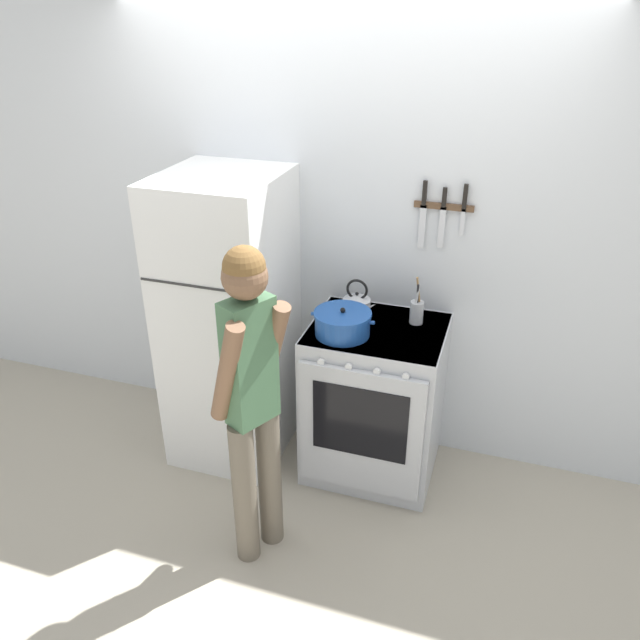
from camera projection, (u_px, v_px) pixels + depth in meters
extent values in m
plane|color=#B2A893|center=(338.00, 425.00, 4.10)|extent=(14.00, 14.00, 0.00)
cube|color=silver|center=(343.00, 241.00, 3.54)|extent=(10.00, 0.06, 2.55)
cube|color=white|center=(230.00, 322.00, 3.57)|extent=(0.63, 0.69, 1.70)
cube|color=#2D2D2D|center=(194.00, 286.00, 3.10)|extent=(0.61, 0.01, 0.01)
cylinder|color=#B2B5BA|center=(235.00, 375.00, 3.26)|extent=(0.02, 0.02, 0.55)
cube|color=silver|center=(374.00, 400.00, 3.55)|extent=(0.73, 0.61, 0.93)
cube|color=black|center=(378.00, 330.00, 3.34)|extent=(0.71, 0.59, 0.02)
cube|color=black|center=(362.00, 430.00, 3.32)|extent=(0.63, 0.05, 0.71)
cylinder|color=black|center=(342.00, 335.00, 3.28)|extent=(0.19, 0.19, 0.01)
cylinder|color=black|center=(404.00, 344.00, 3.19)|extent=(0.19, 0.19, 0.01)
cylinder|color=black|center=(354.00, 315.00, 3.48)|extent=(0.19, 0.19, 0.01)
cylinder|color=black|center=(412.00, 323.00, 3.39)|extent=(0.19, 0.19, 0.01)
cylinder|color=silver|center=(321.00, 362.00, 3.16)|extent=(0.04, 0.02, 0.04)
cylinder|color=silver|center=(349.00, 367.00, 3.12)|extent=(0.04, 0.02, 0.04)
cylinder|color=silver|center=(377.00, 372.00, 3.08)|extent=(0.04, 0.02, 0.04)
cylinder|color=silver|center=(406.00, 377.00, 3.04)|extent=(0.04, 0.02, 0.04)
cube|color=silver|center=(360.00, 432.00, 3.27)|extent=(0.67, 0.03, 0.75)
cube|color=black|center=(359.00, 423.00, 3.22)|extent=(0.51, 0.01, 0.42)
cylinder|color=#1E4C9E|center=(342.00, 325.00, 3.25)|extent=(0.29, 0.29, 0.11)
cylinder|color=#1E4C9E|center=(343.00, 314.00, 3.22)|extent=(0.30, 0.30, 0.02)
sphere|color=black|center=(343.00, 310.00, 3.21)|extent=(0.03, 0.03, 0.03)
cylinder|color=#1E4C9E|center=(314.00, 314.00, 3.27)|extent=(0.03, 0.02, 0.02)
cylinder|color=#1E4C9E|center=(372.00, 323.00, 3.19)|extent=(0.03, 0.02, 0.02)
cylinder|color=silver|center=(357.00, 307.00, 3.46)|extent=(0.15, 0.15, 0.09)
cone|color=silver|center=(357.00, 297.00, 3.43)|extent=(0.15, 0.15, 0.02)
sphere|color=black|center=(357.00, 294.00, 3.42)|extent=(0.02, 0.02, 0.02)
cone|color=silver|center=(369.00, 307.00, 3.43)|extent=(0.09, 0.03, 0.08)
torus|color=black|center=(357.00, 290.00, 3.41)|extent=(0.12, 0.01, 0.12)
cylinder|color=#B7BABF|center=(417.00, 312.00, 3.36)|extent=(0.07, 0.07, 0.12)
cylinder|color=#9E7547|center=(419.00, 297.00, 3.32)|extent=(0.04, 0.06, 0.25)
cylinder|color=#232326|center=(417.00, 301.00, 3.33)|extent=(0.02, 0.05, 0.21)
cylinder|color=#B2B5BA|center=(416.00, 303.00, 3.32)|extent=(0.03, 0.02, 0.21)
cylinder|color=#6B6051|center=(245.00, 493.00, 2.98)|extent=(0.12, 0.12, 0.80)
cylinder|color=#6B6051|center=(270.00, 477.00, 3.08)|extent=(0.12, 0.12, 0.80)
cube|color=#47704C|center=(250.00, 362.00, 2.70)|extent=(0.21, 0.26, 0.60)
cylinder|color=brown|center=(227.00, 373.00, 2.62)|extent=(0.25, 0.18, 0.53)
cylinder|color=brown|center=(271.00, 352.00, 2.78)|extent=(0.25, 0.18, 0.53)
sphere|color=brown|center=(245.00, 277.00, 2.51)|extent=(0.19, 0.19, 0.19)
sphere|color=brown|center=(244.00, 267.00, 2.49)|extent=(0.18, 0.18, 0.18)
cube|color=brown|center=(444.00, 206.00, 3.23)|extent=(0.31, 0.02, 0.03)
cube|color=silver|center=(422.00, 227.00, 3.30)|extent=(0.03, 0.00, 0.24)
cube|color=black|center=(425.00, 193.00, 3.22)|extent=(0.02, 0.02, 0.13)
cube|color=silver|center=(442.00, 228.00, 3.27)|extent=(0.03, 0.00, 0.22)
cube|color=black|center=(444.00, 197.00, 3.19)|extent=(0.02, 0.02, 0.10)
cube|color=silver|center=(462.00, 222.00, 3.22)|extent=(0.02, 0.00, 0.15)
cube|color=black|center=(465.00, 197.00, 3.16)|extent=(0.02, 0.02, 0.13)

